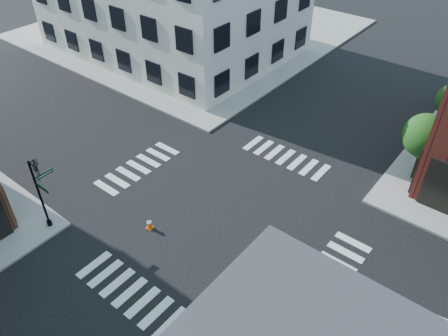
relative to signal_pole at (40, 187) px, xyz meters
The scene contains 5 objects.
ground 9.90m from the signal_pole, 44.81° to the left, with size 120.00×120.00×0.00m, color black.
sidewalk_nw 31.27m from the signal_pole, 117.29° to the left, with size 30.00×30.00×0.15m, color gray.
tree_near 21.94m from the signal_pole, 49.38° to the left, with size 2.69×2.69×4.49m.
signal_pole is the anchor object (origin of this frame).
traffic_cone 6.01m from the signal_pole, 37.08° to the left, with size 0.41×0.41×0.66m.
Camera 1 is at (11.58, -14.23, 17.63)m, focal length 35.00 mm.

